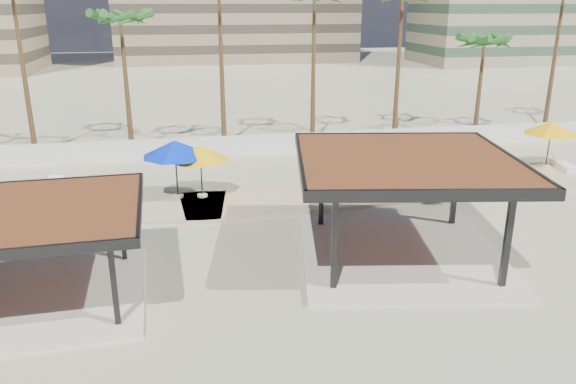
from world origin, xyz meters
name	(u,v)px	position (x,y,z in m)	size (l,w,h in m)	color
ground	(347,259)	(0.00, 0.00, 0.00)	(200.00, 200.00, 0.00)	tan
promenade	(342,190)	(2.00, 7.67, 0.06)	(44.45, 7.97, 0.24)	#C6B284
boundary_wall	(275,144)	(0.00, 16.00, 0.60)	(56.00, 0.30, 1.20)	silver
pavilion_central	(404,198)	(2.01, -0.15, 2.33)	(8.90, 8.90, 3.90)	beige
pavilion_west	(42,246)	(-10.28, -1.12, 1.88)	(6.45, 6.45, 3.16)	beige
umbrella_b	(200,153)	(-4.99, 7.71, 2.35)	(2.93, 2.93, 2.53)	beige
umbrella_c	(455,142)	(8.05, 7.80, 2.29)	(3.04, 3.04, 2.45)	beige
umbrella_d	(472,145)	(7.89, 5.80, 2.60)	(3.99, 3.99, 2.82)	beige
umbrella_e	(551,128)	(14.52, 9.20, 2.44)	(3.22, 3.22, 2.63)	beige
umbrella_f	(175,149)	(-6.15, 7.83, 2.58)	(4.10, 4.10, 2.80)	beige
lounger_a	(48,196)	(-12.16, 8.47, 0.40)	(1.25, 2.51, 0.91)	white
lounger_b	(433,191)	(6.06, 5.85, 0.37)	(0.99, 2.16, 0.79)	white
lounger_c	(475,170)	(9.82, 8.65, 0.40)	(1.06, 2.46, 0.90)	white
lounger_d	(564,165)	(15.27, 8.69, 0.37)	(0.98, 2.18, 0.79)	white
palm_c	(121,23)	(-9.00, 18.10, 7.93)	(3.00, 3.00, 9.08)	brown
palm_e	(314,2)	(3.00, 18.40, 9.13)	(3.00, 3.00, 10.37)	brown
palm_f	(402,2)	(9.00, 18.60, 9.15)	(3.00, 3.00, 10.39)	brown
palm_g	(484,44)	(15.00, 18.20, 6.37)	(3.00, 3.00, 7.43)	brown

